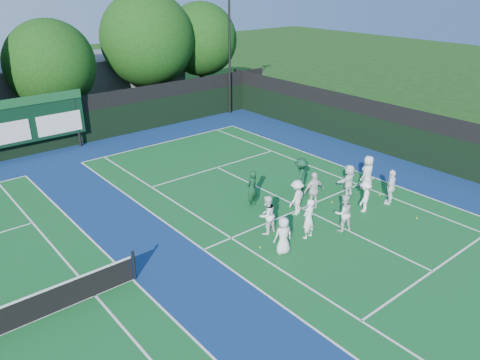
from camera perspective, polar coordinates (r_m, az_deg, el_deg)
ground at (r=20.87m, az=9.55°, el=-4.42°), size 120.00×120.00×0.00m
court_apron at (r=18.04m, az=-5.83°, el=-9.02°), size 34.00×32.00×0.01m
near_court at (r=21.45m, az=7.56°, el=-3.44°), size 11.05×23.85×0.01m
back_fence at (r=30.16m, az=-22.25°, el=5.81°), size 34.00×0.08×3.00m
divider_fence_right at (r=27.80m, az=20.61°, el=4.64°), size 0.08×32.00×3.00m
scoreboard at (r=29.29m, az=-24.10°, el=6.73°), size 6.00×0.21×3.55m
clubhouse at (r=38.60m, az=-20.65°, el=10.67°), size 18.00×6.00×4.00m
light_pole_right at (r=35.20m, az=-1.31°, el=18.11°), size 1.20×0.30×10.12m
tree_c at (r=33.41m, az=-21.88°, el=12.71°), size 5.74×5.74×7.32m
tree_d at (r=36.09m, az=-11.06°, el=16.25°), size 6.77×6.77×8.86m
tree_e at (r=38.62m, az=-4.65°, el=16.54°), size 5.65×5.65×7.94m
tennis_ball_1 at (r=22.20m, az=11.16°, el=-2.65°), size 0.07×0.07×0.07m
tennis_ball_2 at (r=21.80m, az=20.76°, el=-4.36°), size 0.07×0.07×0.07m
tennis_ball_3 at (r=18.34m, az=2.46°, el=-8.20°), size 0.07×0.07×0.07m
tennis_ball_4 at (r=24.51m, az=2.95°, el=0.38°), size 0.07×0.07×0.07m
tennis_ball_5 at (r=23.47m, az=16.66°, el=-1.74°), size 0.07×0.07×0.07m
player_front_0 at (r=17.76m, az=5.29°, el=-6.75°), size 0.83×0.65×1.50m
player_front_1 at (r=18.82m, az=8.36°, el=-4.69°), size 0.67×0.48×1.70m
player_front_2 at (r=19.62m, az=12.48°, el=-3.94°), size 0.96×0.87×1.61m
player_front_3 at (r=21.46m, az=14.96°, el=-1.94°), size 1.07×0.83×1.45m
player_front_4 at (r=22.46m, az=17.91°, el=-0.81°), size 1.07×0.76×1.68m
player_back_0 at (r=18.98m, az=3.29°, el=-4.26°), size 0.87×0.70×1.67m
player_back_1 at (r=20.62m, az=6.93°, el=-2.11°), size 1.16×0.85×1.61m
player_back_2 at (r=21.19m, az=8.99°, el=-1.28°), size 1.10×0.66×1.76m
player_back_3 at (r=22.81m, az=13.10°, el=-0.03°), size 1.50×0.65×1.56m
player_back_4 at (r=23.66m, az=15.29°, el=0.85°), size 0.91×0.65×1.74m
coach_left at (r=21.13m, az=1.46°, el=-1.08°), size 0.68×0.50×1.74m
coach_right at (r=22.44m, az=7.40°, el=0.40°), size 1.36×1.08×1.84m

